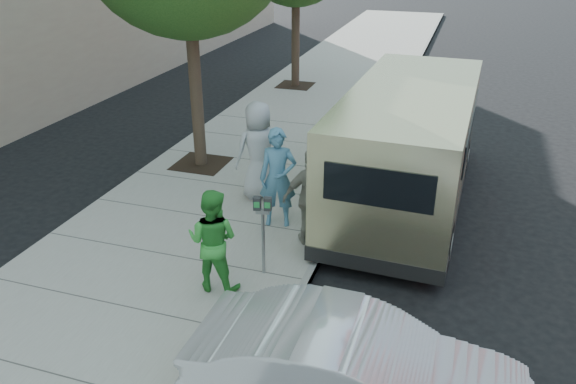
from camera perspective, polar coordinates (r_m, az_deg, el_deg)
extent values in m
plane|color=black|center=(10.83, -3.34, -3.94)|extent=(120.00, 120.00, 0.00)
cube|color=gray|center=(11.16, -8.15, -2.79)|extent=(5.00, 60.00, 0.15)
cube|color=gray|center=(10.42, 4.09, -4.77)|extent=(0.12, 60.00, 0.16)
cube|color=black|center=(13.60, -8.80, 2.89)|extent=(1.20, 1.20, 0.01)
cylinder|color=#38281E|center=(12.98, -9.39, 10.96)|extent=(0.28, 0.28, 3.96)
cube|color=black|center=(20.31, 0.75, 10.80)|extent=(1.20, 1.20, 0.01)
cylinder|color=#38281E|center=(19.93, 0.78, 15.69)|extent=(0.28, 0.28, 3.52)
cylinder|color=gray|center=(9.04, -2.53, -5.28)|extent=(0.05, 0.05, 1.09)
cube|color=gray|center=(8.75, -2.60, -1.98)|extent=(0.22, 0.10, 0.08)
cube|color=#2D2D30|center=(8.70, -3.16, -1.16)|extent=(0.14, 0.12, 0.21)
cube|color=#2D2D30|center=(8.68, -2.08, -1.21)|extent=(0.14, 0.12, 0.21)
cube|color=#C5BD8E|center=(11.47, 12.08, 4.76)|extent=(2.47, 6.18, 2.25)
cube|color=#C5BD8E|center=(14.79, 13.90, 6.99)|extent=(2.10, 0.69, 0.96)
cube|color=black|center=(8.51, 9.13, 0.40)|extent=(1.70, 0.08, 0.62)
cylinder|color=black|center=(13.80, 8.95, 4.46)|extent=(0.32, 0.87, 0.86)
cylinder|color=black|center=(13.61, 17.18, 3.29)|extent=(0.32, 0.87, 0.86)
cylinder|color=black|center=(10.11, 4.14, -3.47)|extent=(0.32, 0.87, 0.86)
cylinder|color=black|center=(9.85, 15.39, -5.27)|extent=(0.32, 0.87, 0.86)
imported|color=silver|center=(6.81, 7.00, -18.00)|extent=(3.98, 1.41, 1.31)
imported|color=teal|center=(10.34, -1.03, 1.44)|extent=(0.79, 0.62, 1.90)
imported|color=green|center=(8.62, -7.64, -4.90)|extent=(0.83, 0.65, 1.68)
imported|color=#ACACAF|center=(11.45, -2.99, 4.23)|extent=(1.17, 1.15, 2.04)
imported|color=gray|center=(9.76, 2.47, -0.53)|extent=(1.12, 0.86, 1.77)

